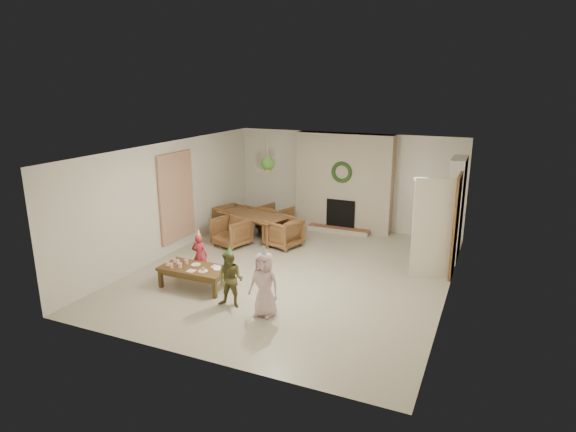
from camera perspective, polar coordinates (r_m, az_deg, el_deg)
The scene contains 56 objects.
floor at distance 9.97m, azimuth 0.65°, elevation -6.58°, with size 7.00×7.00×0.00m, color #B7B29E.
ceiling at distance 9.32m, azimuth 0.70°, elevation 7.81°, with size 7.00×7.00×0.00m, color white.
wall_back at distance 12.78m, azimuth 6.88°, elevation 4.14°, with size 7.00×7.00×0.00m, color silver.
wall_front at distance 6.66m, azimuth -11.34°, elevation -6.90°, with size 7.00×7.00×0.00m, color silver.
wall_left at distance 11.06m, azimuth -13.78°, elevation 2.01°, with size 7.00×7.00×0.00m, color silver.
wall_right at distance 8.88m, azimuth 18.79°, elevation -1.70°, with size 7.00×7.00×0.00m, color silver.
fireplace_mass at distance 12.59m, azimuth 6.61°, elevation 3.98°, with size 2.50×0.40×2.50m, color #5D2C18.
fireplace_hearth at distance 12.56m, azimuth 5.96°, elevation -1.64°, with size 1.60×0.30×0.12m, color maroon.
fireplace_firebox at distance 12.61m, azimuth 6.25°, elevation 0.27°, with size 0.75×0.12×0.75m, color black.
fireplace_wreath at distance 12.32m, azimuth 6.33°, elevation 5.15°, with size 0.54×0.54×0.10m, color #1C3E17.
floor_lamp_base at distance 12.20m, azimuth 14.96°, elevation -2.84°, with size 0.29×0.29×0.03m, color gold.
floor_lamp_post at distance 12.00m, azimuth 15.20°, elevation 0.38°, with size 0.03×0.03×1.40m, color gold.
floor_lamp_shade at distance 11.84m, azimuth 15.43°, elevation 3.53°, with size 0.37×0.37×0.31m, color beige.
bookshelf_carcass at distance 11.14m, azimuth 19.07°, elevation 0.90°, with size 0.30×1.00×2.20m, color white.
bookshelf_shelf_a at distance 11.32m, azimuth 18.68°, elevation -2.27°, with size 0.30×0.92×0.03m, color white.
bookshelf_shelf_b at distance 11.21m, azimuth 18.86°, elevation -0.33°, with size 0.30×0.92×0.03m, color white.
bookshelf_shelf_c at distance 11.11m, azimuth 19.03°, elevation 1.66°, with size 0.30×0.92×0.03m, color white.
bookshelf_shelf_d at distance 11.02m, azimuth 19.22°, elevation 3.68°, with size 0.30×0.92×0.03m, color white.
books_row_lower at distance 11.13m, azimuth 18.56°, elevation -1.80°, with size 0.20×0.40×0.24m, color #B04520.
books_row_mid at distance 11.22m, azimuth 18.84°, elevation 0.44°, with size 0.20×0.44×0.24m, color #26658E.
books_row_upper at distance 10.98m, azimuth 18.94°, elevation 2.21°, with size 0.20×0.36×0.22m, color #C37B29.
door_frame at distance 10.09m, azimuth 19.12°, elevation -1.06°, with size 0.05×0.86×2.04m, color brown.
door_leaf at distance 9.77m, azimuth 16.69°, elevation -1.51°, with size 0.05×0.80×2.00m, color beige.
curtain_panel at distance 11.19m, azimuth -13.00°, elevation 2.21°, with size 0.06×1.20×2.00m, color #CEAF92.
dining_table at distance 11.98m, azimuth -4.00°, elevation -1.20°, with size 1.75×0.98×0.62m, color brown.
dining_chair_near at distance 11.47m, azimuth -6.71°, elevation -1.88°, with size 0.73×0.75×0.68m, color brown.
dining_chair_far at distance 12.51m, azimuth -1.52°, elevation -0.29°, with size 0.73×0.75×0.68m, color brown.
dining_chair_left at distance 12.51m, azimuth -6.51°, elevation -0.38°, with size 0.73×0.75×0.68m, color brown.
dining_chair_right at distance 11.34m, azimuth -0.55°, elevation -1.97°, with size 0.73×0.75×0.68m, color brown.
hanging_plant_cord at distance 11.25m, azimuth -2.42°, elevation 7.34°, with size 0.01×0.01×0.70m, color tan.
hanging_plant_pot at distance 11.31m, azimuth -2.40°, elevation 5.59°, with size 0.16×0.16×0.12m, color #93582F.
hanging_plant_foliage at distance 11.29m, azimuth -2.41°, elevation 6.19°, with size 0.32×0.32×0.32m, color #274C19.
coffee_table_top at distance 9.29m, azimuth -10.92°, elevation -6.11°, with size 1.30×0.65×0.06m, color brown.
coffee_table_apron at distance 9.32m, azimuth -10.90°, elevation -6.51°, with size 1.20×0.55×0.08m, color brown.
coffee_leg_fl at distance 9.50m, azimuth -14.74°, elevation -7.16°, with size 0.07×0.07×0.34m, color brown.
coffee_leg_fr at distance 8.86m, azimuth -8.62°, elevation -8.51°, with size 0.07×0.07×0.34m, color brown.
coffee_leg_bl at distance 9.89m, azimuth -12.86°, elevation -6.11°, with size 0.07×0.07×0.34m, color brown.
coffee_leg_br at distance 9.28m, azimuth -6.88°, elevation -7.31°, with size 0.07×0.07×0.34m, color brown.
cup_a at distance 9.43m, azimuth -14.00°, elevation -5.47°, with size 0.07×0.07×0.09m, color white.
cup_b at distance 9.58m, azimuth -13.27°, elevation -5.09°, with size 0.07×0.07×0.09m, color white.
cup_c at distance 9.33m, azimuth -13.59°, elevation -5.69°, with size 0.07×0.07×0.09m, color white.
cup_d at distance 9.48m, azimuth -12.87°, elevation -5.30°, with size 0.07×0.07×0.09m, color white.
cup_e at distance 9.31m, azimuth -12.60°, elevation -5.67°, with size 0.07×0.07×0.09m, color white.
cup_f at distance 9.46m, azimuth -11.89°, elevation -5.28°, with size 0.07×0.07×0.09m, color white.
plate_a at distance 9.40m, azimuth -10.78°, elevation -5.62°, with size 0.18×0.18×0.01m, color white.
plate_b at distance 9.07m, azimuth -9.97°, elevation -6.38°, with size 0.18×0.18×0.01m, color white.
plate_c at distance 9.13m, azimuth -8.22°, elevation -6.16°, with size 0.18×0.18×0.01m, color white.
food_scoop at distance 9.06m, azimuth -9.98°, elevation -6.15°, with size 0.07×0.07×0.07m, color tan.
napkin_left at distance 9.12m, azimuth -11.31°, elevation -6.34°, with size 0.15×0.15×0.01m, color #EDAFC2.
napkin_right at distance 9.24m, azimuth -8.49°, elevation -5.90°, with size 0.15×0.15×0.01m, color #EDAFC2.
child_red at distance 9.77m, azimuth -10.37°, elevation -4.59°, with size 0.32×0.21×0.87m, color #A32334.
party_hat_red at distance 9.62m, azimuth -10.50°, elevation -1.95°, with size 0.12×0.12×0.16m, color #F2C850.
child_plaid at distance 8.38m, azimuth -6.81°, elevation -7.45°, with size 0.48×0.38×0.99m, color brown.
party_hat_plaid at distance 8.19m, azimuth -6.93°, elevation -4.02°, with size 0.12×0.12×0.16m, color green.
child_pink at distance 8.02m, azimuth -2.81°, elevation -8.03°, with size 0.54×0.35×1.10m, color beige.
party_hat_pink at distance 7.80m, azimuth -2.86°, elevation -4.02°, with size 0.14×0.14×0.20m, color #B3B2B9.
Camera 1 is at (3.62, -8.49, 3.76)m, focal length 30.22 mm.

